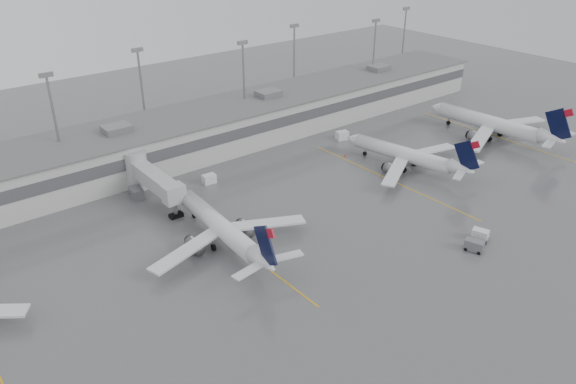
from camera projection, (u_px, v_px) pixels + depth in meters
ground at (432, 272)px, 78.32m from camera, size 260.00×260.00×0.00m
terminal at (211, 129)px, 116.78m from camera, size 152.00×17.00×9.45m
light_masts at (194, 86)px, 117.22m from camera, size 142.40×8.00×20.60m
jet_bridge_right at (147, 176)px, 97.01m from camera, size 4.00×17.20×7.00m
stand_markings at (318, 207)px, 95.03m from camera, size 105.25×40.00×0.01m
jet_mid_left at (223, 228)px, 83.19m from camera, size 25.84×29.03×9.39m
jet_mid_right at (408, 155)px, 107.77m from camera, size 24.89×28.15×9.18m
jet_far_right at (494, 124)px, 121.74m from camera, size 29.29×32.88×10.63m
baggage_tug at (480, 236)px, 85.40m from camera, size 2.51×3.15×1.78m
baggage_cart at (474, 245)px, 82.69m from camera, size 2.32×3.05×1.74m
gse_uld_b at (209, 179)px, 102.93m from camera, size 2.49×1.77×1.68m
gse_uld_c at (342, 135)px, 122.17m from camera, size 2.92×2.29×1.83m
gse_loader at (137, 193)px, 97.60m from camera, size 2.32×3.29×1.91m
cone_b at (176, 209)px, 93.80m from camera, size 0.43×0.43×0.68m
cone_c at (345, 155)px, 114.05m from camera, size 0.42×0.42×0.66m
cone_d at (472, 118)px, 134.04m from camera, size 0.40×0.40×0.64m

